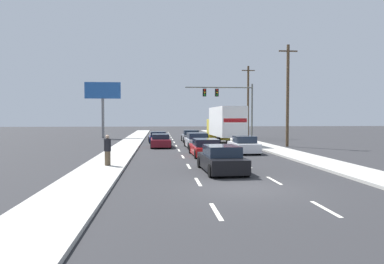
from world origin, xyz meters
TOP-DOWN VIEW (x-y plane):
  - ground_plane at (0.00, 25.00)m, footprint 140.00×140.00m
  - sidewalk_right at (6.48, 20.00)m, footprint 2.45×80.00m
  - sidewalk_left at (-6.48, 20.00)m, footprint 2.45×80.00m
  - lane_markings at (0.00, 21.58)m, footprint 3.54×62.00m
  - car_navy at (-3.53, 26.37)m, footprint 2.17×4.09m
  - car_maroon at (-3.26, 20.10)m, footprint 1.96×4.57m
  - car_gray at (0.24, 27.27)m, footprint 2.03×4.22m
  - car_silver at (0.06, 19.07)m, footprint 2.08×4.46m
  - car_red at (-0.05, 12.04)m, footprint 2.05×4.72m
  - car_black at (-0.19, 4.34)m, footprint 2.10×4.56m
  - box_truck at (3.29, 22.21)m, footprint 2.76×8.99m
  - car_white at (3.23, 13.85)m, footprint 1.90×4.11m
  - traffic_signal_mast at (4.83, 30.84)m, footprint 8.54×0.69m
  - utility_pole_mid at (8.83, 19.61)m, footprint 1.80×0.28m
  - utility_pole_far at (8.84, 35.04)m, footprint 1.80×0.28m
  - roadside_billboard at (-10.79, 35.00)m, footprint 4.69×0.36m
  - pedestrian_near_corner at (-6.23, 6.33)m, footprint 0.38×0.38m

SIDE VIEW (x-z plane):
  - ground_plane at x=0.00m, z-range 0.00..0.00m
  - lane_markings at x=0.00m, z-range 0.00..0.01m
  - sidewalk_right at x=6.48m, z-range 0.00..0.14m
  - sidewalk_left at x=-6.48m, z-range 0.00..0.14m
  - car_navy at x=-3.53m, z-range -0.06..1.15m
  - car_maroon at x=-3.26m, z-range -0.04..1.19m
  - car_red at x=-0.05m, z-range -0.05..1.21m
  - car_gray at x=0.24m, z-range -0.07..1.27m
  - car_white at x=3.23m, z-range -0.07..1.28m
  - car_black at x=-0.19m, z-range -0.05..1.31m
  - car_silver at x=0.06m, z-range -0.05..1.32m
  - pedestrian_near_corner at x=-6.23m, z-range 0.14..1.83m
  - box_truck at x=3.29m, z-range 0.29..4.11m
  - utility_pole_mid at x=8.83m, z-range 0.14..9.81m
  - utility_pole_far at x=8.84m, z-range 0.14..9.94m
  - traffic_signal_mast at x=4.83m, z-range 1.77..8.75m
  - roadside_billboard at x=-10.79m, z-range 1.70..9.14m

